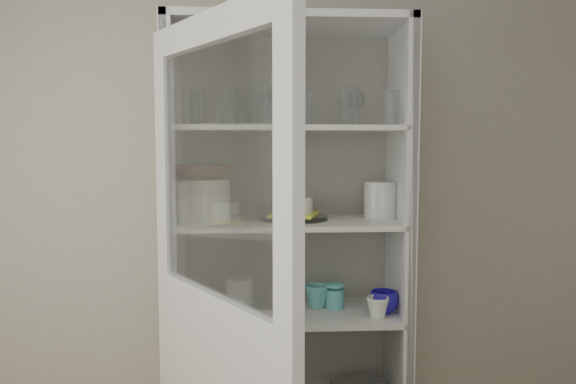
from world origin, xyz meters
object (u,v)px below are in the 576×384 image
(plate_stack_back, at_px, (196,208))
(white_canister, at_px, (239,294))
(glass_platter, at_px, (294,218))
(white_ramekin, at_px, (294,205))
(goblet_2, at_px, (345,110))
(terracotta_bowl, at_px, (204,172))
(plate_stack_front, at_px, (204,209))
(mug_white, at_px, (378,307))
(cream_bowl, at_px, (204,187))
(teal_jar, at_px, (335,297))
(mug_blue, at_px, (384,302))
(goblet_1, at_px, (262,109))
(goblet_3, at_px, (356,107))
(cupboard_door, at_px, (218,362))
(grey_bowl_stack, at_px, (381,200))
(mug_teal, at_px, (317,296))
(pantry_cabinet, at_px, (287,289))
(measuring_cups, at_px, (260,312))
(yellow_trivet, at_px, (294,214))

(plate_stack_back, xyz_separation_m, white_canister, (0.19, -0.13, -0.37))
(glass_platter, distance_m, white_ramekin, 0.06)
(goblet_2, relative_size, terracotta_bowl, 0.62)
(plate_stack_front, bearing_deg, mug_white, -5.57)
(cream_bowl, relative_size, teal_jar, 2.13)
(mug_blue, bearing_deg, goblet_1, -179.14)
(goblet_3, bearing_deg, plate_stack_back, 178.53)
(plate_stack_back, distance_m, glass_platter, 0.46)
(goblet_2, height_order, white_canister, goblet_2)
(teal_jar, bearing_deg, cream_bowl, -171.86)
(cupboard_door, height_order, grey_bowl_stack, cupboard_door)
(cupboard_door, relative_size, goblet_1, 12.72)
(cream_bowl, xyz_separation_m, mug_white, (0.72, -0.07, -0.50))
(goblet_3, bearing_deg, mug_white, -77.59)
(mug_blue, relative_size, mug_teal, 1.12)
(goblet_2, relative_size, plate_stack_back, 0.68)
(pantry_cabinet, relative_size, glass_platter, 7.15)
(measuring_cups, xyz_separation_m, white_canister, (-0.09, 0.10, 0.05))
(cupboard_door, relative_size, goblet_2, 13.10)
(plate_stack_front, relative_size, teal_jar, 2.18)
(goblet_3, bearing_deg, yellow_trivet, -155.21)
(cream_bowl, distance_m, terracotta_bowl, 0.06)
(goblet_1, height_order, grey_bowl_stack, goblet_1)
(terracotta_bowl, bearing_deg, plate_stack_front, 180.00)
(mug_blue, relative_size, white_canister, 0.87)
(mug_white, height_order, white_canister, white_canister)
(goblet_1, xyz_separation_m, mug_white, (0.48, -0.21, -0.83))
(plate_stack_front, relative_size, mug_teal, 2.04)
(goblet_1, distance_m, plate_stack_front, 0.51)
(plate_stack_front, bearing_deg, measuring_cups, -7.72)
(cupboard_door, bearing_deg, goblet_1, 135.50)
(goblet_2, distance_m, mug_teal, 0.84)
(goblet_3, bearing_deg, terracotta_bowl, -164.63)
(plate_stack_front, bearing_deg, cupboard_door, -80.45)
(goblet_1, relative_size, white_canister, 1.12)
(mug_teal, relative_size, mug_white, 1.14)
(cupboard_door, bearing_deg, measuring_cups, 132.90)
(mug_blue, bearing_deg, mug_teal, 176.73)
(terracotta_bowl, bearing_deg, mug_white, -5.57)
(glass_platter, bearing_deg, mug_white, -19.44)
(goblet_1, relative_size, yellow_trivet, 0.85)
(terracotta_bowl, height_order, grey_bowl_stack, terracotta_bowl)
(plate_stack_back, relative_size, mug_white, 2.37)
(goblet_3, relative_size, plate_stack_front, 0.82)
(pantry_cabinet, height_order, white_ramekin, pantry_cabinet)
(pantry_cabinet, xyz_separation_m, goblet_2, (0.26, 0.05, 0.80))
(cupboard_door, distance_m, goblet_2, 1.24)
(plate_stack_back, relative_size, mug_blue, 1.86)
(cupboard_door, height_order, cream_bowl, cupboard_door)
(goblet_1, distance_m, plate_stack_back, 0.54)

